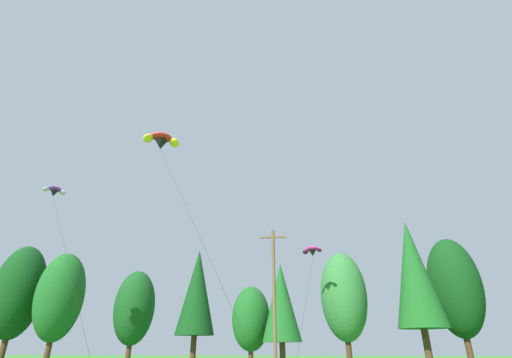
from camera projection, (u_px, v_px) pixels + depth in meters
The scene contains 13 objects.
treeline_tree_b at pixel (19, 291), 42.15m from camera, with size 5.43×5.43×13.44m.
treeline_tree_c at pixel (60, 296), 40.73m from camera, with size 5.12×5.12×12.28m.
treeline_tree_d at pixel (134, 307), 43.59m from camera, with size 4.74×4.74×10.88m.
treeline_tree_e at pixel (197, 291), 43.16m from camera, with size 4.52×4.52×13.26m.
treeline_tree_f at pixel (251, 318), 38.70m from camera, with size 4.04×4.04×8.31m.
treeline_tree_g at pixel (281, 302), 36.49m from camera, with size 3.85×3.85×10.24m.
treeline_tree_h at pixel (344, 296), 41.28m from camera, with size 5.16×5.16×12.45m.
treeline_tree_i at pixel (414, 272), 38.00m from camera, with size 4.90×4.90×14.98m.
treeline_tree_j at pixel (455, 287), 40.78m from camera, with size 5.55×5.55×13.90m.
utility_pole at pixel (274, 296), 28.04m from camera, with size 2.20×0.26×11.12m.
parafoil_kite_high_purple at pixel (54, 191), 36.69m from camera, with size 16.40×16.48×15.58m.
parafoil_kite_mid_red_yellow at pixel (161, 141), 36.21m from camera, with size 13.07×16.32×20.25m.
parafoil_kite_far_magenta at pixel (312, 251), 38.86m from camera, with size 3.19×17.14×10.59m.
Camera 1 is at (2.42, 2.38, 2.24)m, focal length 25.35 mm.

